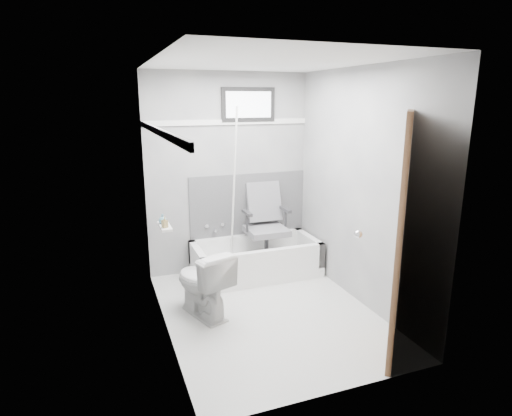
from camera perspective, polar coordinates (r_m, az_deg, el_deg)
name	(u,v)px	position (r m, az deg, el deg)	size (l,w,h in m)	color
floor	(268,312)	(4.43, 1.63, -13.71)	(2.60, 2.60, 0.00)	white
ceiling	(270,61)	(3.93, 1.88, 18.97)	(2.60, 2.60, 0.00)	silver
wall_back	(229,174)	(5.21, -3.65, 4.54)	(2.00, 0.02, 2.40)	slate
wall_front	(343,236)	(2.89, 11.51, -3.70)	(2.00, 0.02, 2.40)	slate
wall_left	(161,205)	(3.76, -12.53, 0.42)	(0.02, 2.60, 2.40)	slate
wall_right	(360,188)	(4.48, 13.71, 2.55)	(0.02, 2.60, 2.40)	slate
bathtub	(256,259)	(5.20, 0.01, -6.77)	(1.50, 0.70, 0.42)	white
office_chair	(267,225)	(5.17, 1.41, -2.26)	(0.56, 0.56, 0.97)	slate
toilet	(203,283)	(4.27, -7.14, -9.88)	(0.39, 0.69, 0.68)	silver
door	(453,247)	(3.56, 24.76, -4.70)	(0.78, 0.78, 2.00)	brown
window	(248,105)	(5.20, -1.04, 13.63)	(0.66, 0.04, 0.40)	black
backerboard	(249,204)	(5.36, -1.00, 0.47)	(1.50, 0.02, 0.78)	#4C4C4F
trim_back	(228,122)	(5.13, -3.72, 11.36)	(2.00, 0.02, 0.06)	white
trim_left	(159,132)	(3.66, -12.85, 9.89)	(0.02, 2.60, 0.06)	white
pole	(234,190)	(5.01, -2.98, 2.41)	(0.02, 0.02, 1.95)	silver
shelf	(165,226)	(4.18, -12.06, -2.41)	(0.10, 0.32, 0.03)	silver
soap_bottle_a	(165,222)	(4.09, -12.08, -1.84)	(0.05, 0.05, 0.10)	olive
soap_bottle_b	(163,219)	(4.22, -12.36, -1.43)	(0.08, 0.08, 0.10)	teal
faucet	(215,228)	(5.28, -5.53, -2.62)	(0.26, 0.10, 0.16)	silver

